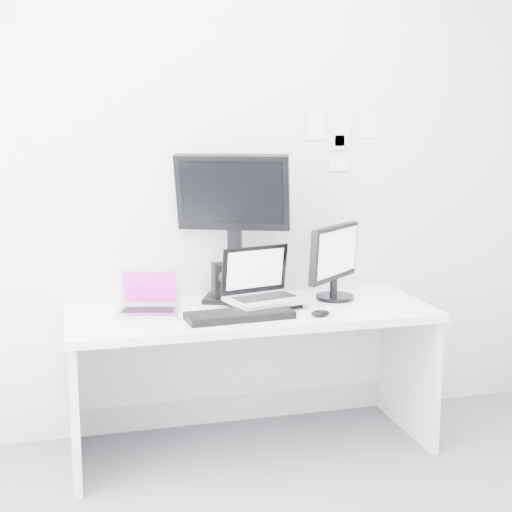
% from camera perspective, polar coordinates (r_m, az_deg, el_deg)
% --- Properties ---
extents(back_wall, '(3.60, 0.00, 3.60)m').
position_cam_1_polar(back_wall, '(3.85, -1.70, 6.07)').
color(back_wall, silver).
rests_on(back_wall, ground).
extents(desk, '(1.80, 0.70, 0.73)m').
position_cam_1_polar(desk, '(3.72, -0.38, -9.62)').
color(desk, white).
rests_on(desk, ground).
extents(macbook, '(0.34, 0.29, 0.22)m').
position_cam_1_polar(macbook, '(3.53, -8.49, -2.80)').
color(macbook, '#A6A5AA').
rests_on(macbook, desk).
extents(speaker, '(0.13, 0.13, 0.20)m').
position_cam_1_polar(speaker, '(3.75, -2.63, -2.09)').
color(speaker, black).
rests_on(speaker, desk).
extents(dell_laptop, '(0.43, 0.37, 0.31)m').
position_cam_1_polar(dell_laptop, '(3.60, 0.82, -1.71)').
color(dell_laptop, '#A1A3A8').
rests_on(dell_laptop, desk).
extents(rear_monitor, '(0.61, 0.41, 0.78)m').
position_cam_1_polar(rear_monitor, '(3.71, -1.77, 2.33)').
color(rear_monitor, black).
rests_on(rear_monitor, desk).
extents(samsung_monitor, '(0.46, 0.44, 0.40)m').
position_cam_1_polar(samsung_monitor, '(3.80, 6.25, -0.41)').
color(samsung_monitor, black).
rests_on(samsung_monitor, desk).
extents(keyboard, '(0.52, 0.22, 0.03)m').
position_cam_1_polar(keyboard, '(3.44, -1.30, -4.66)').
color(keyboard, black).
rests_on(keyboard, desk).
extents(mouse, '(0.11, 0.07, 0.03)m').
position_cam_1_polar(mouse, '(3.49, 5.06, -4.48)').
color(mouse, black).
rests_on(mouse, desk).
extents(wall_note_0, '(0.10, 0.00, 0.14)m').
position_cam_1_polar(wall_note_0, '(3.96, 4.75, 10.06)').
color(wall_note_0, white).
rests_on(wall_note_0, back_wall).
extents(wall_note_1, '(0.09, 0.00, 0.13)m').
position_cam_1_polar(wall_note_1, '(4.01, 6.79, 9.46)').
color(wall_note_1, white).
rests_on(wall_note_1, back_wall).
extents(wall_note_2, '(0.10, 0.00, 0.14)m').
position_cam_1_polar(wall_note_2, '(4.07, 8.80, 10.12)').
color(wall_note_2, white).
rests_on(wall_note_2, back_wall).
extents(wall_note_3, '(0.11, 0.00, 0.08)m').
position_cam_1_polar(wall_note_3, '(4.01, 6.47, 7.18)').
color(wall_note_3, white).
rests_on(wall_note_3, back_wall).
extents(wall_note_4, '(0.08, 0.00, 0.08)m').
position_cam_1_polar(wall_note_4, '(4.01, 6.39, 8.81)').
color(wall_note_4, white).
rests_on(wall_note_4, back_wall).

